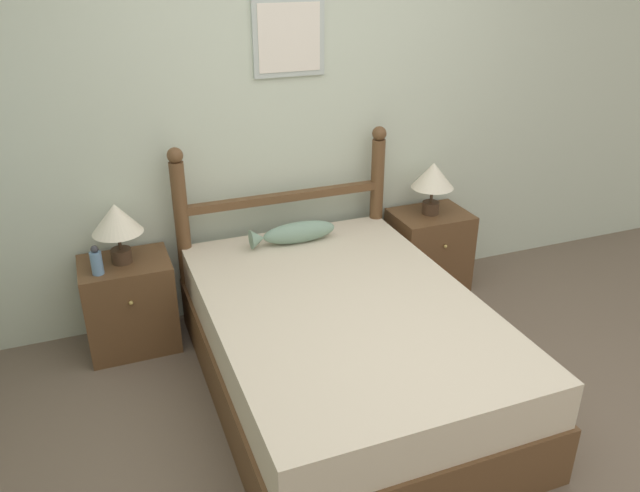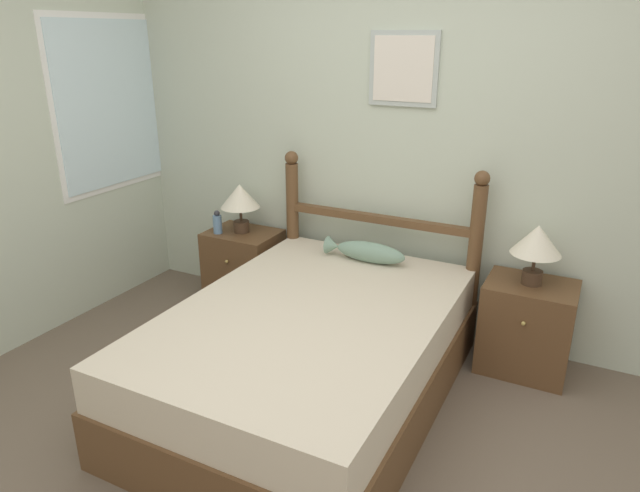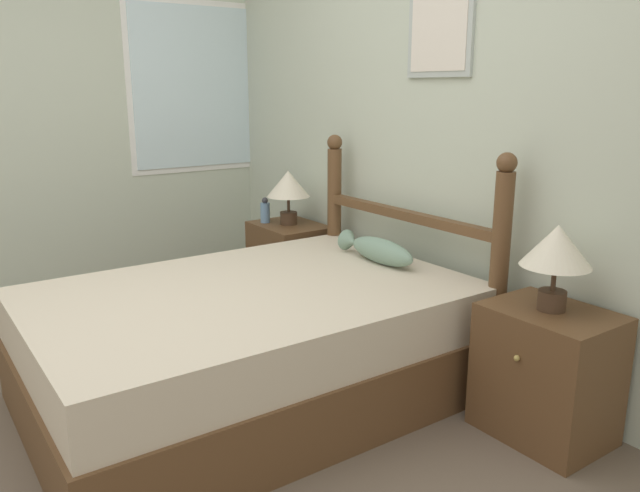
# 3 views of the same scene
# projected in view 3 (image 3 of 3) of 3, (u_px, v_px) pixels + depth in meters

# --- Properties ---
(ground_plane) EXTENTS (16.00, 16.00, 0.00)m
(ground_plane) POSITION_uv_depth(u_px,v_px,m) (136.00, 452.00, 2.54)
(ground_plane) COLOR brown
(wall_back) EXTENTS (6.40, 0.08, 2.55)m
(wall_back) POSITION_uv_depth(u_px,v_px,m) (450.00, 121.00, 3.19)
(wall_back) COLOR beige
(wall_back) RESTS_ON ground_plane
(wall_left) EXTENTS (0.08, 6.40, 2.55)m
(wall_left) POSITION_uv_depth(u_px,v_px,m) (12.00, 114.00, 3.93)
(wall_left) COLOR beige
(wall_left) RESTS_ON ground_plane
(bed) EXTENTS (1.37, 1.99, 0.55)m
(bed) POSITION_uv_depth(u_px,v_px,m) (252.00, 343.00, 2.94)
(bed) COLOR brown
(bed) RESTS_ON ground_plane
(headboard) EXTENTS (1.38, 0.09, 1.17)m
(headboard) POSITION_uv_depth(u_px,v_px,m) (404.00, 242.00, 3.38)
(headboard) COLOR brown
(headboard) RESTS_ON ground_plane
(nightstand_left) EXTENTS (0.51, 0.42, 0.56)m
(nightstand_left) POSITION_uv_depth(u_px,v_px,m) (290.00, 265.00, 4.21)
(nightstand_left) COLOR brown
(nightstand_left) RESTS_ON ground_plane
(nightstand_right) EXTENTS (0.51, 0.42, 0.56)m
(nightstand_right) POSITION_uv_depth(u_px,v_px,m) (546.00, 373.00, 2.61)
(nightstand_right) COLOR brown
(nightstand_right) RESTS_ON ground_plane
(table_lamp_left) EXTENTS (0.28, 0.28, 0.36)m
(table_lamp_left) POSITION_uv_depth(u_px,v_px,m) (288.00, 186.00, 4.08)
(table_lamp_left) COLOR #422D1E
(table_lamp_left) RESTS_ON nightstand_left
(table_lamp_right) EXTENTS (0.28, 0.28, 0.36)m
(table_lamp_right) POSITION_uv_depth(u_px,v_px,m) (557.00, 250.00, 2.49)
(table_lamp_right) COLOR #422D1E
(table_lamp_right) RESTS_ON nightstand_right
(bottle) EXTENTS (0.06, 0.06, 0.17)m
(bottle) POSITION_uv_depth(u_px,v_px,m) (265.00, 211.00, 4.18)
(bottle) COLOR #668CB2
(bottle) RESTS_ON nightstand_left
(fish_pillow) EXTENTS (0.54, 0.12, 0.13)m
(fish_pillow) POSITION_uv_depth(u_px,v_px,m) (377.00, 250.00, 3.29)
(fish_pillow) COLOR gray
(fish_pillow) RESTS_ON bed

